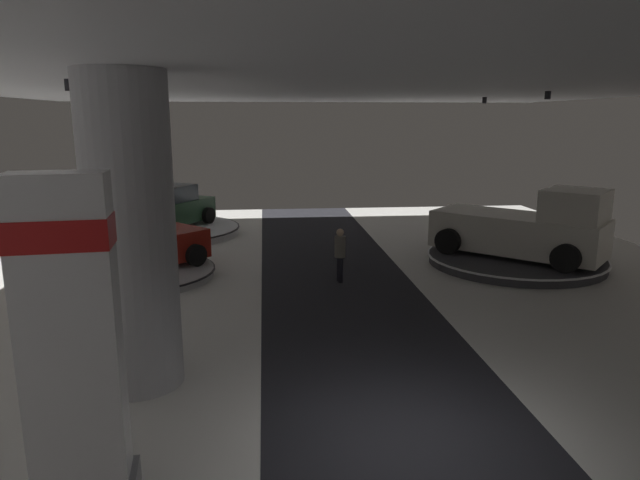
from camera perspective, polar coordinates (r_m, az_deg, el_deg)
ground at (r=8.91m, az=9.16°, el=-19.97°), size 24.00×44.00×0.06m
ceiling_with_spotlights at (r=7.59m, az=10.67°, el=18.46°), size 24.00×44.00×0.39m
column_left at (r=10.17m, az=-18.71°, el=0.55°), size 1.53×1.53×5.50m
brand_sign_pylon at (r=7.32m, az=-24.01°, el=-9.42°), size 1.33×0.78×4.13m
display_platform_far_right at (r=19.49m, az=19.23°, el=-1.86°), size 5.68×5.68×0.30m
pickup_truck_far_right at (r=19.17m, az=20.36°, el=1.10°), size 5.27×5.19×2.30m
display_platform_deep_left at (r=23.83m, az=-15.20°, el=0.93°), size 5.82×5.82×0.32m
display_car_deep_left at (r=23.70m, az=-15.27°, el=3.10°), size 3.71×4.53×1.71m
display_platform_far_left at (r=17.75m, az=-18.05°, el=-3.23°), size 4.60×4.60×0.24m
display_car_far_left at (r=17.53m, az=-18.33°, el=-0.51°), size 4.26×4.22×1.71m
visitor_walking_near at (r=16.27m, az=2.05°, el=-1.20°), size 0.32×0.32×1.59m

